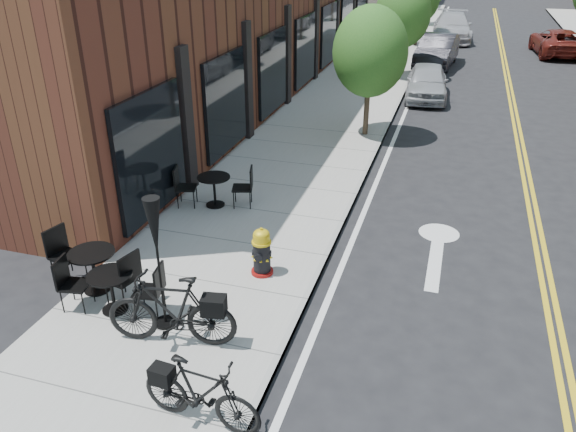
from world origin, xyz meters
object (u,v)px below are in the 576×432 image
(fire_hydrant, at_px, (262,252))
(bistro_set_c, at_px, (214,187))
(parked_car_a, at_px, (427,82))
(patio_umbrella, at_px, (155,237))
(parked_car_b, at_px, (437,51))
(parked_car_c, at_px, (452,27))
(bistro_set_a, at_px, (93,265))
(bistro_set_b, at_px, (111,287))
(parked_car_far, at_px, (558,42))
(bicycle_left, at_px, (171,310))
(bicycle_right, at_px, (201,393))

(fire_hydrant, xyz_separation_m, bistro_set_c, (-1.97, 2.39, 0.02))
(parked_car_a, bearing_deg, fire_hydrant, -101.39)
(patio_umbrella, xyz_separation_m, parked_car_b, (2.80, 21.58, -0.98))
(parked_car_c, bearing_deg, patio_umbrella, -99.44)
(parked_car_b, bearing_deg, bistro_set_a, -96.59)
(bistro_set_b, height_order, bistro_set_c, bistro_set_c)
(bistro_set_c, height_order, patio_umbrella, patio_umbrella)
(bistro_set_c, relative_size, parked_car_a, 0.47)
(parked_car_a, relative_size, parked_car_c, 0.71)
(parked_car_b, distance_m, parked_car_far, 7.40)
(patio_umbrella, distance_m, parked_car_a, 15.87)
(bicycle_left, xyz_separation_m, bistro_set_a, (-1.95, 0.88, -0.10))
(fire_hydrant, distance_m, parked_car_a, 13.84)
(bistro_set_a, relative_size, parked_car_b, 0.42)
(bicycle_right, distance_m, parked_car_far, 28.79)
(bistro_set_c, height_order, parked_car_far, parked_car_far)
(bicycle_left, relative_size, parked_car_a, 0.53)
(bistro_set_c, bearing_deg, bicycle_left, -89.83)
(bicycle_left, height_order, bicycle_right, bicycle_left)
(fire_hydrant, bearing_deg, bistro_set_b, -148.82)
(bistro_set_c, distance_m, parked_car_far, 23.95)
(fire_hydrant, xyz_separation_m, parked_car_c, (2.19, 27.31, 0.20))
(bistro_set_c, height_order, parked_car_a, parked_car_a)
(bistro_set_c, distance_m, patio_umbrella, 4.50)
(bicycle_right, xyz_separation_m, parked_car_a, (1.39, 17.27, 0.03))
(bicycle_left, relative_size, bistro_set_b, 1.15)
(bistro_set_b, height_order, parked_car_c, parked_car_c)
(bistro_set_a, relative_size, patio_umbrella, 0.85)
(bistro_set_a, xyz_separation_m, parked_car_c, (4.77, 28.67, 0.15))
(fire_hydrant, xyz_separation_m, parked_car_a, (1.83, 13.72, 0.08))
(patio_umbrella, relative_size, parked_car_b, 0.50)
(parked_car_b, bearing_deg, bistro_set_b, -94.76)
(parked_car_b, relative_size, parked_car_c, 0.84)
(bicycle_right, xyz_separation_m, bistro_set_a, (-3.03, 2.20, 0.00))
(bicycle_right, distance_m, bistro_set_a, 3.74)
(bicycle_right, height_order, parked_car_a, parked_car_a)
(bicycle_right, distance_m, parked_car_a, 17.33)
(fire_hydrant, bearing_deg, parked_car_c, 74.24)
(parked_car_b, bearing_deg, parked_car_far, 43.78)
(bistro_set_a, relative_size, parked_car_a, 0.50)
(bistro_set_a, relative_size, parked_car_c, 0.36)
(bicycle_left, relative_size, patio_umbrella, 0.89)
(parked_car_a, distance_m, parked_car_b, 6.00)
(fire_hydrant, bearing_deg, parked_car_b, 73.57)
(bicycle_right, relative_size, bistro_set_c, 0.94)
(bicycle_left, distance_m, parked_car_b, 22.09)
(fire_hydrant, xyz_separation_m, bicycle_left, (-0.64, -2.23, 0.15))
(bistro_set_b, xyz_separation_m, bistro_set_c, (-0.02, 4.17, 0.01))
(bistro_set_a, bearing_deg, parked_car_b, 91.92)
(patio_umbrella, xyz_separation_m, parked_car_far, (8.58, 26.19, -1.05))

